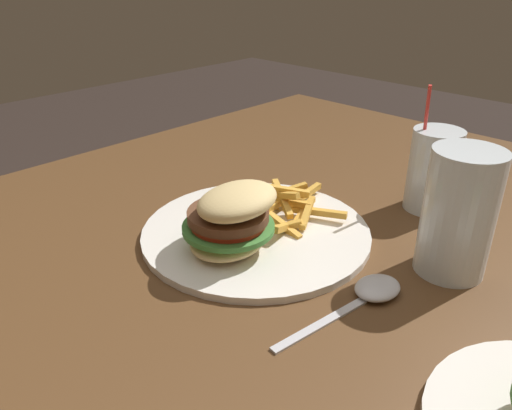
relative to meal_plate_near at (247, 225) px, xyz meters
name	(u,v)px	position (x,y,z in m)	size (l,w,h in m)	color
dining_table	(272,395)	(0.09, 0.13, -0.14)	(1.55, 1.23, 0.73)	brown
meal_plate_near	(247,225)	(0.00, 0.00, 0.00)	(0.32, 0.32, 0.11)	white
beer_glass	(458,218)	(-0.13, 0.22, 0.04)	(0.08, 0.08, 0.16)	silver
juice_glass	(432,174)	(-0.27, 0.12, 0.03)	(0.07, 0.07, 0.19)	silver
spoon	(373,291)	(-0.02, 0.19, -0.02)	(0.19, 0.05, 0.02)	silver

